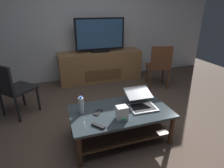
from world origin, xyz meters
name	(u,v)px	position (x,y,z in m)	size (l,w,h in m)	color
ground_plane	(125,134)	(0.00, 0.00, 0.00)	(7.68, 7.68, 0.00)	#4C3D33
back_wall	(86,17)	(0.00, 2.42, 1.40)	(6.40, 0.12, 2.80)	silver
coffee_table	(120,119)	(-0.10, -0.04, 0.29)	(1.24, 0.69, 0.42)	#2D383D
media_cabinet	(101,66)	(0.23, 2.10, 0.34)	(1.87, 0.49, 0.68)	olive
television	(100,36)	(0.23, 2.08, 1.03)	(1.09, 0.20, 0.73)	black
dining_chair	(159,64)	(1.27, 1.28, 0.51)	(0.55, 0.55, 0.91)	#59331E
side_chair	(12,87)	(-1.44, 1.00, 0.49)	(0.62, 0.62, 0.86)	black
laptop	(141,101)	(0.19, -0.02, 0.48)	(0.35, 0.43, 0.18)	gray
router_box	(122,113)	(-0.15, -0.22, 0.50)	(0.12, 0.11, 0.16)	silver
water_bottle_near	(81,105)	(-0.56, 0.06, 0.52)	(0.06, 0.06, 0.22)	silver
cell_phone	(98,113)	(-0.38, -0.01, 0.42)	(0.07, 0.14, 0.01)	black
tv_remote	(98,126)	(-0.44, -0.28, 0.43)	(0.04, 0.16, 0.02)	black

